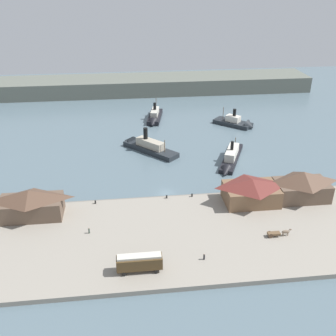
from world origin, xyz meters
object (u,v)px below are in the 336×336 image
(ferry_outer_harbor, at_px, (145,146))
(mooring_post_center_east, at_px, (167,197))
(ferry_shed_customs_shed, at_px, (302,185))
(pedestrian_by_tram, at_px, (204,257))
(street_tram, at_px, (139,262))
(mooring_post_west, at_px, (192,195))
(horse_cart, at_px, (278,233))
(ferry_mid_harbor, at_px, (230,159))
(ferry_shed_central_terminal, at_px, (251,191))
(mooring_post_east, at_px, (95,202))
(ferry_approaching_west, at_px, (238,123))
(ferry_departing_north, at_px, (154,117))
(pedestrian_walking_east, at_px, (89,231))
(ferry_shed_west_terminal, at_px, (30,203))

(ferry_outer_harbor, bearing_deg, mooring_post_center_east, -84.28)
(ferry_shed_customs_shed, relative_size, mooring_post_center_east, 16.52)
(ferry_shed_customs_shed, height_order, pedestrian_by_tram, ferry_shed_customs_shed)
(street_tram, relative_size, mooring_post_west, 10.78)
(horse_cart, relative_size, ferry_mid_harbor, 0.23)
(ferry_shed_central_terminal, height_order, ferry_shed_customs_shed, ferry_shed_customs_shed)
(ferry_shed_customs_shed, bearing_deg, ferry_shed_central_terminal, -178.74)
(pedestrian_by_tram, bearing_deg, ferry_shed_customs_shed, 35.30)
(mooring_post_east, xyz_separation_m, ferry_outer_harbor, (16.19, 37.75, -0.10))
(ferry_approaching_west, height_order, ferry_mid_harbor, ferry_mid_harbor)
(mooring_post_east, height_order, ferry_mid_harbor, ferry_mid_harbor)
(ferry_departing_north, bearing_deg, horse_cart, -75.94)
(pedestrian_walking_east, distance_m, ferry_mid_harbor, 58.43)
(horse_cart, height_order, ferry_mid_harbor, ferry_mid_harbor)
(mooring_post_east, relative_size, mooring_post_center_east, 1.00)
(mooring_post_west, bearing_deg, ferry_departing_north, 94.04)
(ferry_shed_west_terminal, distance_m, mooring_post_west, 43.66)
(street_tram, bearing_deg, mooring_post_west, 60.61)
(pedestrian_by_tram, distance_m, ferry_outer_harbor, 64.97)
(pedestrian_walking_east, xyz_separation_m, mooring_post_center_east, (20.76, 14.27, -0.27))
(pedestrian_walking_east, bearing_deg, street_tram, -52.15)
(ferry_shed_customs_shed, xyz_separation_m, pedestrian_by_tram, (-32.26, -22.84, -3.50))
(pedestrian_by_tram, bearing_deg, ferry_approaching_west, 69.40)
(ferry_approaching_west, bearing_deg, ferry_shed_west_terminal, -139.60)
(ferry_shed_central_terminal, height_order, ferry_outer_harbor, ferry_outer_harbor)
(ferry_shed_west_terminal, distance_m, mooring_post_center_east, 36.50)
(mooring_post_east, height_order, ferry_outer_harbor, ferry_outer_harbor)
(horse_cart, distance_m, mooring_post_east, 49.03)
(ferry_shed_customs_shed, bearing_deg, mooring_post_west, 171.85)
(pedestrian_by_tram, bearing_deg, horse_cart, 18.03)
(pedestrian_by_tram, distance_m, mooring_post_center_east, 27.69)
(ferry_departing_north, bearing_deg, ferry_mid_harbor, -64.18)
(mooring_post_west, distance_m, ferry_approaching_west, 64.49)
(street_tram, relative_size, pedestrian_walking_east, 6.17)
(mooring_post_center_east, bearing_deg, ferry_shed_customs_shed, -6.62)
(ferry_approaching_west, xyz_separation_m, ferry_mid_harbor, (-12.47, -34.51, 0.17))
(ferry_shed_central_terminal, height_order, horse_cart, ferry_shed_central_terminal)
(ferry_departing_north, relative_size, ferry_approaching_west, 1.19)
(pedestrian_by_tram, height_order, mooring_post_west, pedestrian_by_tram)
(ferry_shed_customs_shed, relative_size, horse_cart, 2.52)
(pedestrian_by_tram, xyz_separation_m, ferry_outer_harbor, (-8.96, 64.35, -0.37))
(ferry_shed_customs_shed, relative_size, pedestrian_walking_east, 9.46)
(pedestrian_by_tram, height_order, ferry_outer_harbor, ferry_outer_harbor)
(pedestrian_by_tram, distance_m, pedestrian_walking_east, 29.03)
(pedestrian_walking_east, xyz_separation_m, ferry_departing_north, (23.17, 82.59, -0.40))
(mooring_post_west, relative_size, ferry_mid_harbor, 0.04)
(mooring_post_east, height_order, mooring_post_center_east, same)
(ferry_shed_central_terminal, relative_size, ferry_shed_customs_shed, 1.00)
(ferry_departing_north, bearing_deg, ferry_shed_customs_shed, -64.23)
(pedestrian_by_tram, xyz_separation_m, ferry_approaching_west, (31.72, 84.41, -0.69))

